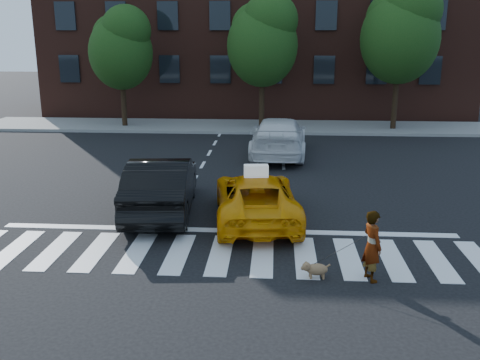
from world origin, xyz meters
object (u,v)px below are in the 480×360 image
(black_sedan, at_px, (162,185))
(dog, at_px, (315,269))
(tree_left, at_px, (121,45))
(woman, at_px, (372,246))
(tree_mid, at_px, (263,37))
(taxi, at_px, (256,197))
(white_suv, at_px, (279,137))
(tree_right, at_px, (401,29))

(black_sedan, distance_m, dog, 5.86)
(tree_left, relative_size, black_sedan, 1.32)
(woman, bearing_deg, tree_mid, -13.48)
(tree_left, distance_m, taxi, 16.85)
(tree_mid, relative_size, white_suv, 1.28)
(tree_left, height_order, taxi, tree_left)
(tree_left, relative_size, woman, 4.22)
(taxi, bearing_deg, white_suv, -100.66)
(tree_mid, xyz_separation_m, tree_right, (7.00, -0.00, 0.41))
(woman, bearing_deg, tree_right, -35.33)
(black_sedan, xyz_separation_m, woman, (5.30, -4.11, -0.04))
(tree_left, bearing_deg, taxi, -61.97)
(taxi, xyz_separation_m, white_suv, (0.65, 8.23, 0.15))
(white_suv, bearing_deg, tree_mid, -79.65)
(tree_left, xyz_separation_m, tree_mid, (7.50, -0.00, 0.41))
(tree_right, distance_m, black_sedan, 17.50)
(taxi, xyz_separation_m, dog, (1.38, -3.61, -0.44))
(taxi, bearing_deg, woman, 119.17)
(tree_left, height_order, tree_mid, tree_mid)
(dog, bearing_deg, tree_mid, 88.39)
(tree_mid, bearing_deg, taxi, -89.15)
(tree_right, bearing_deg, black_sedan, -124.29)
(tree_right, xyz_separation_m, black_sedan, (-9.53, -13.98, -4.45))
(tree_right, bearing_deg, dog, -106.62)
(black_sedan, distance_m, woman, 6.71)
(dog, bearing_deg, woman, -6.38)
(black_sedan, relative_size, white_suv, 0.89)
(dog, bearing_deg, tree_right, 66.72)
(tree_left, relative_size, dog, 10.11)
(tree_mid, relative_size, woman, 4.61)
(black_sedan, bearing_deg, dog, 130.00)
(tree_right, xyz_separation_m, woman, (-4.23, -18.10, -4.49))
(woman, bearing_deg, tree_left, 7.40)
(tree_left, bearing_deg, woman, -60.43)
(tree_right, height_order, white_suv, tree_right)
(dog, bearing_deg, taxi, 104.31)
(taxi, xyz_separation_m, black_sedan, (-2.75, 0.51, 0.16))
(tree_mid, distance_m, tree_right, 7.01)
(white_suv, xyz_separation_m, woman, (1.90, -11.83, -0.04))
(tree_left, bearing_deg, white_suv, -36.85)
(woman, height_order, dog, woman)
(tree_right, bearing_deg, white_suv, -134.37)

